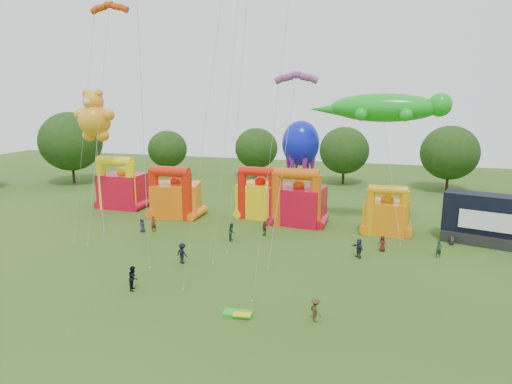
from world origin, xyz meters
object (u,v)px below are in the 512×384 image
(bouncy_castle_2, at_px, (260,198))
(stage_trailer, at_px, (486,220))
(spectator_0, at_px, (142,225))
(gecko_kite, at_px, (388,148))
(teddy_bear_kite, at_px, (99,171))
(bouncy_castle_0, at_px, (122,188))
(spectator_4, at_px, (265,228))
(octopus_kite, at_px, (292,172))

(bouncy_castle_2, bearing_deg, stage_trailer, -8.48)
(spectator_0, bearing_deg, stage_trailer, 28.72)
(gecko_kite, relative_size, spectator_0, 9.73)
(teddy_bear_kite, distance_m, gecko_kite, 32.90)
(bouncy_castle_0, relative_size, teddy_bear_kite, 0.45)
(spectator_0, height_order, spectator_4, spectator_4)
(bouncy_castle_0, xyz_separation_m, teddy_bear_kite, (1.31, -6.65, 3.37))
(teddy_bear_kite, distance_m, spectator_4, 20.87)
(bouncy_castle_2, xyz_separation_m, octopus_kite, (4.00, -0.07, 3.31))
(stage_trailer, xyz_separation_m, octopus_kite, (-20.61, 3.60, 3.30))
(octopus_kite, bearing_deg, bouncy_castle_2, 178.94)
(bouncy_castle_0, distance_m, gecko_kite, 34.41)
(stage_trailer, bearing_deg, bouncy_castle_2, 171.52)
(bouncy_castle_2, relative_size, teddy_bear_kite, 0.41)
(bouncy_castle_0, bearing_deg, gecko_kite, -3.40)
(spectator_0, bearing_deg, bouncy_castle_2, 61.24)
(bouncy_castle_2, distance_m, stage_trailer, 24.88)
(bouncy_castle_0, relative_size, gecko_kite, 0.47)
(octopus_kite, bearing_deg, spectator_4, -101.23)
(bouncy_castle_2, height_order, octopus_kite, octopus_kite)
(teddy_bear_kite, bearing_deg, spectator_0, -21.54)
(gecko_kite, bearing_deg, octopus_kite, 168.28)
(bouncy_castle_0, bearing_deg, teddy_bear_kite, -78.88)
(bouncy_castle_2, distance_m, teddy_bear_kite, 19.30)
(teddy_bear_kite, bearing_deg, spectator_4, -0.94)
(bouncy_castle_2, height_order, spectator_0, bouncy_castle_2)
(bouncy_castle_2, height_order, stage_trailer, bouncy_castle_2)
(stage_trailer, distance_m, spectator_0, 35.85)
(bouncy_castle_0, distance_m, stage_trailer, 43.69)
(bouncy_castle_2, height_order, gecko_kite, gecko_kite)
(spectator_4, bearing_deg, bouncy_castle_0, -79.48)
(teddy_bear_kite, bearing_deg, octopus_kite, 17.65)
(bouncy_castle_2, height_order, teddy_bear_kite, teddy_bear_kite)
(bouncy_castle_0, bearing_deg, octopus_kite, 0.58)
(gecko_kite, height_order, spectator_0, gecko_kite)
(spectator_0, relative_size, spectator_4, 0.93)
(teddy_bear_kite, distance_m, spectator_0, 9.14)
(spectator_0, bearing_deg, gecko_kite, 35.21)
(gecko_kite, bearing_deg, spectator_0, -163.81)
(bouncy_castle_0, distance_m, octopus_kite, 23.15)
(bouncy_castle_0, height_order, teddy_bear_kite, teddy_bear_kite)
(bouncy_castle_0, xyz_separation_m, bouncy_castle_2, (18.95, 0.31, -0.22))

